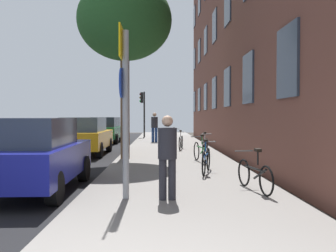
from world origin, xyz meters
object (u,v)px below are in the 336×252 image
Objects in this scene: pedestrian_0 at (167,152)px; car_1 at (85,136)px; bicycle_4 at (181,142)px; tree_near at (125,21)px; bicycle_2 at (201,151)px; bicycle_1 at (206,160)px; pedestrian_1 at (154,125)px; car_2 at (106,130)px; bicycle_0 at (255,174)px; sign_post at (124,98)px; bicycle_3 at (205,146)px; car_0 at (33,154)px; bicycle_5 at (174,138)px; traffic_light at (143,106)px.

car_1 is at bearing 110.30° from pedestrian_0.
tree_near is at bearing -121.46° from bicycle_4.
tree_near reaches higher than bicycle_2.
bicycle_1 is 1.04× the size of bicycle_4.
bicycle_2 is 10.05m from pedestrian_1.
bicycle_2 is at bearing -66.63° from car_2.
bicycle_0 is 0.37× the size of car_2.
bicycle_3 is at bearing 72.25° from sign_post.
car_0 is at bearing -112.60° from bicycle_4.
bicycle_2 reaches higher than bicycle_3.
pedestrian_1 reaches higher than bicycle_0.
bicycle_3 is 0.95× the size of bicycle_5.
bicycle_3 is 0.36× the size of car_2.
traffic_light is 0.81× the size of car_1.
bicycle_5 is 0.97× the size of pedestrian_1.
car_2 is (-4.19, 3.87, 0.34)m from bicycle_5.
car_2 is at bearing 137.29° from bicycle_5.
car_0 is 15.33m from car_2.
bicycle_2 is 7.23m from bicycle_5.
traffic_light is at bearing 103.22° from bicycle_3.
pedestrian_1 is (-1.57, 12.29, 0.66)m from bicycle_1.
bicycle_2 is 12.06m from car_2.
car_0 is (-2.91, 1.30, -0.17)m from pedestrian_0.
traffic_light reaches higher than bicycle_4.
traffic_light is 2.06× the size of bicycle_1.
sign_post is at bearing -91.34° from pedestrian_1.
bicycle_3 is at bearing 77.90° from pedestrian_0.
sign_post is 16.76m from car_2.
traffic_light is at bearing 99.64° from bicycle_2.
pedestrian_0 is at bearing -69.70° from car_1.
bicycle_0 is at bearing -61.36° from tree_near.
bicycle_5 is 2.97m from pedestrian_1.
bicycle_2 is 1.05× the size of bicycle_4.
bicycle_1 is 0.96× the size of bicycle_5.
tree_near reaches higher than bicycle_3.
tree_near is at bearing -96.24° from pedestrian_1.
traffic_light is 2.10× the size of bicycle_3.
bicycle_3 is 4.91m from bicycle_5.
bicycle_4 is 5.29m from pedestrian_1.
car_1 is at bearing -88.76° from car_2.
sign_post reaches higher than bicycle_0.
bicycle_2 is (0.13, 2.40, 0.00)m from bicycle_1.
bicycle_0 is 2.50m from bicycle_1.
pedestrian_0 is 9.71m from car_1.
car_0 is (-1.50, -19.89, -1.65)m from traffic_light.
bicycle_1 is 0.99× the size of bicycle_2.
pedestrian_1 reaches higher than bicycle_4.
bicycle_1 is at bearing -93.00° from bicycle_2.
pedestrian_0 reaches higher than bicycle_2.
bicycle_5 is 0.39× the size of car_2.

